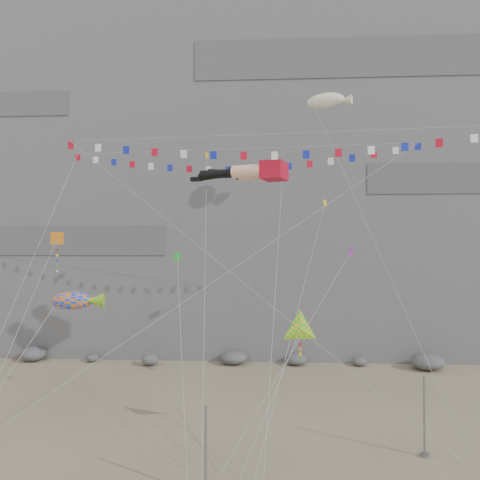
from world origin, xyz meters
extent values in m
plane|color=gray|center=(0.00, 0.00, 0.00)|extent=(120.00, 120.00, 0.00)
cube|color=slate|center=(0.00, 32.00, 25.00)|extent=(80.00, 28.00, 50.00)
cylinder|color=slate|center=(0.45, -7.00, 2.03)|extent=(0.12, 0.12, 4.06)
cylinder|color=slate|center=(11.73, -2.30, 2.17)|extent=(0.12, 0.12, 4.35)
cube|color=red|center=(3.74, 5.40, 16.79)|extent=(2.16, 2.54, 1.28)
cylinder|color=#FCC39D|center=(1.77, 5.38, 16.79)|extent=(2.35, 1.57, 0.94)
sphere|color=black|center=(0.74, 5.71, 16.79)|extent=(0.86, 0.86, 0.86)
cone|color=black|center=(-0.47, 6.11, 16.72)|extent=(2.70, 1.55, 0.88)
cube|color=black|center=(-2.11, 6.64, 16.43)|extent=(0.91, 0.61, 0.31)
cylinder|color=#FCC39D|center=(2.17, 6.59, 16.79)|extent=(2.35, 1.57, 0.94)
sphere|color=black|center=(1.14, 6.93, 16.79)|extent=(0.86, 0.86, 0.86)
cone|color=black|center=(-0.08, 7.32, 16.92)|extent=(2.71, 1.55, 0.94)
cube|color=black|center=(-1.71, 7.85, 16.82)|extent=(0.91, 0.61, 0.31)
cylinder|color=gray|center=(3.36, -1.86, 8.42)|extent=(0.03, 0.03, 22.18)
cylinder|color=gray|center=(-6.26, 2.18, 9.66)|extent=(0.03, 0.03, 27.86)
cylinder|color=gray|center=(9.12, 0.04, 9.50)|extent=(0.03, 0.03, 21.68)
cube|color=slate|center=(13.45, -3.03, 0.05)|extent=(0.16, 0.16, 0.10)
cylinder|color=gray|center=(-12.10, -0.41, 5.99)|extent=(0.03, 0.03, 14.13)
cylinder|color=gray|center=(-11.18, -2.02, 3.97)|extent=(0.03, 0.03, 10.73)
cylinder|color=gray|center=(3.38, -4.60, 3.40)|extent=(0.03, 0.03, 8.88)
cylinder|color=gray|center=(11.22, 5.04, 11.92)|extent=(0.03, 0.03, 27.87)
cube|color=slate|center=(14.26, -1.61, 0.05)|extent=(0.16, 0.16, 0.10)
cylinder|color=gray|center=(-0.68, 1.04, 9.40)|extent=(0.03, 0.03, 24.81)
cylinder|color=gray|center=(5.08, 0.31, 5.52)|extent=(0.03, 0.03, 17.38)
cube|color=slate|center=(0.92, -5.00, 0.05)|extent=(0.16, 0.16, 0.10)
cylinder|color=gray|center=(-1.55, -2.23, 5.37)|extent=(0.03, 0.03, 13.98)
cylinder|color=gray|center=(5.18, 1.40, 7.44)|extent=(0.03, 0.03, 22.21)
camera|label=1|loc=(3.28, -28.24, 11.29)|focal=35.00mm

